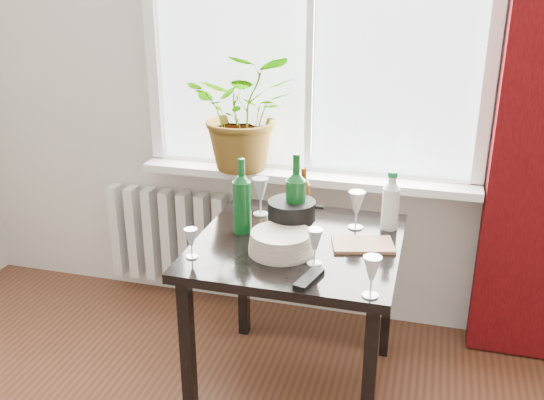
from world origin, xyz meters
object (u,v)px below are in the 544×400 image
(wine_bottle_left, at_px, (242,195))
(cleaning_bottle, at_px, (391,201))
(bottle_amber, at_px, (304,194))
(wine_bottle_right, at_px, (296,195))
(fondue_pot, at_px, (292,218))
(cutting_board, at_px, (363,245))
(table, at_px, (297,261))
(wineglass_back_left, at_px, (261,196))
(tv_remote, at_px, (309,279))
(wineglass_front_left, at_px, (191,243))
(potted_plant, at_px, (246,111))
(wineglass_far_right, at_px, (371,276))
(radiator, at_px, (177,237))
(wineglass_back_center, at_px, (356,209))
(plate_stack, at_px, (281,242))
(wineglass_front_right, at_px, (315,247))

(wine_bottle_left, distance_m, cleaning_bottle, 0.65)
(bottle_amber, bearing_deg, wine_bottle_left, -137.55)
(wine_bottle_right, xyz_separation_m, fondue_pot, (-0.02, -0.01, -0.11))
(bottle_amber, height_order, cutting_board, bottle_amber)
(table, bearing_deg, wineglass_back_left, 133.88)
(bottle_amber, xyz_separation_m, tv_remote, (0.15, -0.56, -0.12))
(wine_bottle_left, xyz_separation_m, wineglass_front_left, (-0.12, -0.29, -0.11))
(potted_plant, bearing_deg, cleaning_bottle, -24.23)
(wineglass_far_right, height_order, wineglass_front_left, wineglass_far_right)
(potted_plant, xyz_separation_m, bottle_amber, (0.38, -0.35, -0.28))
(wineglass_far_right, distance_m, wineglass_back_left, 0.85)
(potted_plant, xyz_separation_m, fondue_pot, (0.37, -0.54, -0.33))
(cleaning_bottle, distance_m, wineglass_back_left, 0.59)
(wine_bottle_left, relative_size, bottle_amber, 1.36)
(radiator, height_order, cutting_board, cutting_board)
(wine_bottle_left, xyz_separation_m, wineglass_far_right, (0.60, -0.41, -0.09))
(potted_plant, bearing_deg, wine_bottle_left, -74.15)
(wineglass_front_left, xyz_separation_m, fondue_pot, (0.33, 0.31, 0.02))
(potted_plant, xyz_separation_m, wineglass_back_center, (0.63, -0.38, -0.32))
(wine_bottle_left, relative_size, wineglass_far_right, 2.16)
(wine_bottle_right, relative_size, bottle_amber, 1.49)
(potted_plant, relative_size, fondue_pot, 2.56)
(bottle_amber, relative_size, plate_stack, 0.93)
(wineglass_far_right, bearing_deg, radiator, 139.98)
(wineglass_front_right, xyz_separation_m, wineglass_far_right, (0.24, -0.19, 0.00))
(wineglass_front_left, bearing_deg, potted_plant, 92.80)
(plate_stack, bearing_deg, wineglass_front_right, -24.96)
(radiator, relative_size, wine_bottle_left, 2.36)
(fondue_pot, bearing_deg, wineglass_back_left, 158.42)
(fondue_pot, bearing_deg, potted_plant, 147.96)
(wineglass_front_left, bearing_deg, bottle_amber, 55.78)
(table, distance_m, cutting_board, 0.29)
(cleaning_bottle, xyz_separation_m, plate_stack, (-0.40, -0.36, -0.09))
(radiator, height_order, wineglass_front_left, wineglass_front_left)
(cutting_board, bearing_deg, wineglass_back_left, 156.68)
(wine_bottle_right, height_order, fondue_pot, wine_bottle_right)
(wineglass_front_left, xyz_separation_m, tv_remote, (0.49, -0.06, -0.05))
(tv_remote, bearing_deg, wineglass_front_right, 107.98)
(bottle_amber, distance_m, fondue_pot, 0.19)
(wineglass_far_right, bearing_deg, fondue_pot, 132.29)
(wineglass_front_right, bearing_deg, cutting_board, 53.29)
(potted_plant, height_order, wineglass_back_center, potted_plant)
(cleaning_bottle, distance_m, wineglass_back_center, 0.15)
(plate_stack, bearing_deg, fondue_pot, 89.43)
(wine_bottle_left, relative_size, wineglass_front_left, 2.69)
(potted_plant, distance_m, wineglass_far_right, 1.27)
(potted_plant, xyz_separation_m, wineglass_front_right, (0.52, -0.78, -0.33))
(table, relative_size, bottle_amber, 3.41)
(fondue_pot, bearing_deg, cutting_board, 18.62)
(potted_plant, relative_size, wineglass_front_left, 4.76)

